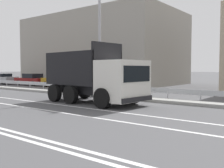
{
  "coord_description": "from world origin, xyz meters",
  "views": [
    {
      "loc": [
        9.36,
        -12.37,
        2.0
      ],
      "look_at": [
        -0.61,
        0.48,
        1.06
      ],
      "focal_mm": 42.0,
      "sensor_mm": 36.0,
      "label": 1
    }
  ],
  "objects_px": {
    "street_lamp_1": "(98,32)",
    "parked_car_2": "(32,79)",
    "parked_car_3": "(59,80)",
    "dump_truck": "(103,82)",
    "parked_car_4": "(97,83)",
    "parked_car_1": "(4,79)",
    "median_road_sign": "(82,79)"
  },
  "relations": [
    {
      "from": "dump_truck",
      "to": "parked_car_1",
      "type": "relative_size",
      "value": 1.64
    },
    {
      "from": "parked_car_2",
      "to": "parked_car_3",
      "type": "distance_m",
      "value": 5.26
    },
    {
      "from": "dump_truck",
      "to": "median_road_sign",
      "type": "bearing_deg",
      "value": -117.84
    },
    {
      "from": "parked_car_3",
      "to": "street_lamp_1",
      "type": "bearing_deg",
      "value": -113.41
    },
    {
      "from": "median_road_sign",
      "to": "parked_car_4",
      "type": "relative_size",
      "value": 0.49
    },
    {
      "from": "street_lamp_1",
      "to": "parked_car_3",
      "type": "relative_size",
      "value": 1.86
    },
    {
      "from": "parked_car_2",
      "to": "parked_car_4",
      "type": "distance_m",
      "value": 11.08
    },
    {
      "from": "dump_truck",
      "to": "parked_car_2",
      "type": "height_order",
      "value": "dump_truck"
    },
    {
      "from": "dump_truck",
      "to": "parked_car_3",
      "type": "xyz_separation_m",
      "value": [
        -12.52,
        7.58,
        -0.53
      ]
    },
    {
      "from": "street_lamp_1",
      "to": "parked_car_3",
      "type": "bearing_deg",
      "value": 153.86
    },
    {
      "from": "street_lamp_1",
      "to": "parked_car_3",
      "type": "height_order",
      "value": "street_lamp_1"
    },
    {
      "from": "parked_car_3",
      "to": "parked_car_4",
      "type": "height_order",
      "value": "parked_car_3"
    },
    {
      "from": "street_lamp_1",
      "to": "parked_car_1",
      "type": "bearing_deg",
      "value": 168.02
    },
    {
      "from": "dump_truck",
      "to": "parked_car_1",
      "type": "height_order",
      "value": "dump_truck"
    },
    {
      "from": "dump_truck",
      "to": "parked_car_3",
      "type": "height_order",
      "value": "dump_truck"
    },
    {
      "from": "dump_truck",
      "to": "median_road_sign",
      "type": "relative_size",
      "value": 2.77
    },
    {
      "from": "parked_car_1",
      "to": "parked_car_3",
      "type": "bearing_deg",
      "value": 90.3
    },
    {
      "from": "parked_car_1",
      "to": "street_lamp_1",
      "type": "bearing_deg",
      "value": 75.8
    },
    {
      "from": "parked_car_1",
      "to": "parked_car_2",
      "type": "bearing_deg",
      "value": 95.33
    },
    {
      "from": "parked_car_1",
      "to": "parked_car_2",
      "type": "height_order",
      "value": "parked_car_2"
    },
    {
      "from": "median_road_sign",
      "to": "dump_truck",
      "type": "bearing_deg",
      "value": -32.88
    },
    {
      "from": "street_lamp_1",
      "to": "parked_car_2",
      "type": "xyz_separation_m",
      "value": [
        -14.91,
        4.97,
        -3.87
      ]
    },
    {
      "from": "parked_car_3",
      "to": "median_road_sign",
      "type": "bearing_deg",
      "value": -117.5
    },
    {
      "from": "parked_car_1",
      "to": "parked_car_4",
      "type": "xyz_separation_m",
      "value": [
        16.31,
        0.07,
        -0.08
      ]
    },
    {
      "from": "street_lamp_1",
      "to": "parked_car_2",
      "type": "bearing_deg",
      "value": 161.56
    },
    {
      "from": "dump_truck",
      "to": "parked_car_3",
      "type": "bearing_deg",
      "value": -116.16
    },
    {
      "from": "parked_car_3",
      "to": "parked_car_2",
      "type": "bearing_deg",
      "value": 90.19
    },
    {
      "from": "parked_car_2",
      "to": "parked_car_4",
      "type": "height_order",
      "value": "parked_car_2"
    },
    {
      "from": "dump_truck",
      "to": "parked_car_1",
      "type": "bearing_deg",
      "value": -102.15
    },
    {
      "from": "median_road_sign",
      "to": "parked_car_1",
      "type": "bearing_deg",
      "value": 167.17
    },
    {
      "from": "parked_car_2",
      "to": "parked_car_3",
      "type": "height_order",
      "value": "parked_car_3"
    },
    {
      "from": "dump_truck",
      "to": "street_lamp_1",
      "type": "bearing_deg",
      "value": -129.75
    }
  ]
}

